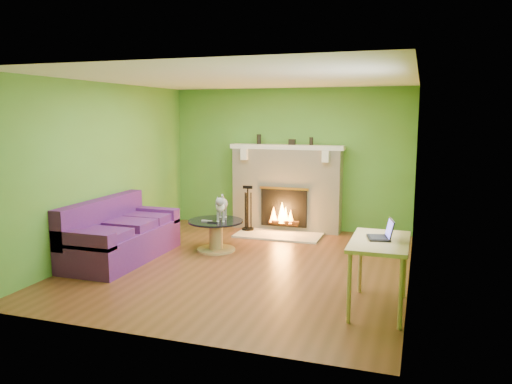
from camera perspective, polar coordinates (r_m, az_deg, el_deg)
floor at (r=7.20m, az=-1.35°, el=-8.28°), size 5.00×5.00×0.00m
ceiling at (r=6.90m, az=-1.43°, el=12.83°), size 5.00×5.00×0.00m
wall_back at (r=9.31m, az=3.83°, el=3.77°), size 5.00×0.00×5.00m
wall_front at (r=4.68m, az=-11.79°, el=-1.43°), size 5.00×0.00×5.00m
wall_left at (r=7.98m, az=-16.80°, el=2.56°), size 0.00×5.00×5.00m
wall_right at (r=6.53m, az=17.54°, el=1.21°), size 0.00×5.00×5.00m
window_frame at (r=5.61m, az=17.39°, el=2.60°), size 0.00×1.20×1.20m
window_pane at (r=5.61m, az=17.31°, el=2.61°), size 0.00×1.06×1.06m
fireplace at (r=9.20m, az=3.51°, el=0.39°), size 2.10×0.46×1.58m
hearth at (r=8.85m, az=2.60°, el=-4.93°), size 1.50×0.75×0.03m
mantel at (r=9.10m, az=3.52°, el=5.16°), size 2.10×0.28×0.08m
sofa at (r=7.67m, az=-15.38°, el=-4.88°), size 0.89×1.97×0.88m
coffee_table at (r=7.87m, az=-4.60°, el=-4.72°), size 0.86×0.86×0.49m
desk at (r=5.59m, az=13.95°, el=-6.28°), size 0.61×1.06×0.78m
cat at (r=7.80m, az=-3.96°, el=-1.74°), size 0.42×0.70×0.41m
remote_silver at (r=7.75m, az=-5.65°, el=-3.31°), size 0.17×0.06×0.02m
remote_black at (r=7.65m, az=-5.01°, el=-3.47°), size 0.16×0.05×0.02m
laptop at (r=5.59m, az=13.86°, el=-4.09°), size 0.32×0.35×0.22m
fire_tools at (r=9.09m, az=-0.95°, el=-1.81°), size 0.22×0.22×0.82m
mantel_vase_left at (r=9.27m, az=0.34°, el=6.05°), size 0.08×0.08×0.18m
mantel_vase_right at (r=9.01m, az=6.33°, el=5.80°), size 0.07×0.07×0.14m
mantel_box at (r=9.10m, az=4.14°, el=5.73°), size 0.12×0.08×0.10m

